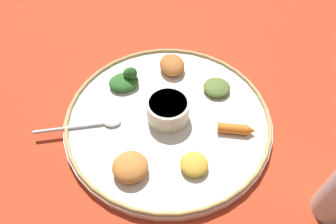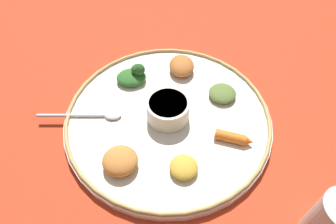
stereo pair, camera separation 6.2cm
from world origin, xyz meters
name	(u,v)px [view 2 (the right image)]	position (x,y,z in m)	size (l,w,h in m)	color
ground_plane	(168,121)	(0.00, 0.00, 0.00)	(2.40, 2.40, 0.00)	#B7381E
platter	(168,119)	(0.00, 0.00, 0.01)	(0.42, 0.42, 0.02)	white
platter_rim	(168,116)	(0.00, 0.00, 0.02)	(0.41, 0.41, 0.01)	tan
center_bowl	(168,109)	(0.00, 0.00, 0.04)	(0.08, 0.08, 0.04)	beige
spoon	(93,115)	(-0.09, 0.12, 0.02)	(0.12, 0.15, 0.01)	silver
greens_pile	(133,75)	(0.04, 0.12, 0.03)	(0.08, 0.08, 0.04)	#2D6628
carrot_near_spoon	(233,138)	(0.03, -0.13, 0.03)	(0.04, 0.07, 0.02)	orange
mound_collards	(222,93)	(0.11, -0.06, 0.03)	(0.06, 0.06, 0.02)	#567033
mound_lentil_yellow	(184,167)	(-0.08, -0.10, 0.03)	(0.05, 0.05, 0.02)	gold
mound_chickpea	(182,66)	(0.13, 0.06, 0.03)	(0.07, 0.06, 0.03)	#B2662D
mound_squash	(119,160)	(-0.14, 0.00, 0.03)	(0.06, 0.06, 0.03)	#C67A38
drinking_glass	(330,224)	(-0.03, -0.33, 0.05)	(0.07, 0.07, 0.11)	silver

